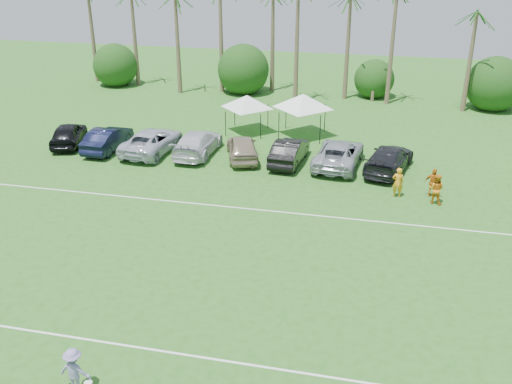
# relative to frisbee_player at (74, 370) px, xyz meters

# --- Properties ---
(field_lines) EXTENTS (80.00, 12.10, 0.01)m
(field_lines) POSITION_rel_frisbee_player_xyz_m (2.00, 8.39, -0.80)
(field_lines) COLOR white
(field_lines) RESTS_ON ground
(palm_tree_0) EXTENTS (2.40, 2.40, 8.90)m
(palm_tree_0) POSITION_rel_frisbee_player_xyz_m (-20.00, 38.39, 6.67)
(palm_tree_0) COLOR brown
(palm_tree_0) RESTS_ON ground
(palm_tree_4) EXTENTS (2.40, 2.40, 8.90)m
(palm_tree_4) POSITION_rel_frisbee_player_xyz_m (-2.00, 38.39, 6.67)
(palm_tree_4) COLOR brown
(palm_tree_4) RESTS_ON ground
(palm_tree_5) EXTENTS (2.40, 2.40, 9.90)m
(palm_tree_5) POSITION_rel_frisbee_player_xyz_m (2.00, 38.39, 7.54)
(palm_tree_5) COLOR brown
(palm_tree_5) RESTS_ON ground
(palm_tree_8) EXTENTS (2.40, 2.40, 8.90)m
(palm_tree_8) POSITION_rel_frisbee_player_xyz_m (15.00, 38.39, 6.67)
(palm_tree_8) COLOR brown
(palm_tree_8) RESTS_ON ground
(bush_tree_0) EXTENTS (4.00, 4.00, 4.00)m
(bush_tree_0) POSITION_rel_frisbee_player_xyz_m (-17.00, 39.39, 0.99)
(bush_tree_0) COLOR brown
(bush_tree_0) RESTS_ON ground
(bush_tree_1) EXTENTS (4.00, 4.00, 4.00)m
(bush_tree_1) POSITION_rel_frisbee_player_xyz_m (-4.00, 39.39, 0.99)
(bush_tree_1) COLOR brown
(bush_tree_1) RESTS_ON ground
(bush_tree_2) EXTENTS (4.00, 4.00, 4.00)m
(bush_tree_2) POSITION_rel_frisbee_player_xyz_m (8.00, 39.39, 0.99)
(bush_tree_2) COLOR brown
(bush_tree_2) RESTS_ON ground
(bush_tree_3) EXTENTS (4.00, 4.00, 4.00)m
(bush_tree_3) POSITION_rel_frisbee_player_xyz_m (18.00, 39.39, 0.99)
(bush_tree_3) COLOR brown
(bush_tree_3) RESTS_ON ground
(sideline_player_a) EXTENTS (0.67, 0.47, 1.75)m
(sideline_player_a) POSITION_rel_frisbee_player_xyz_m (10.15, 17.83, 0.06)
(sideline_player_a) COLOR orange
(sideline_player_a) RESTS_ON ground
(sideline_player_b) EXTENTS (1.00, 0.88, 1.72)m
(sideline_player_b) POSITION_rel_frisbee_player_xyz_m (12.21, 17.39, 0.05)
(sideline_player_b) COLOR orange
(sideline_player_b) RESTS_ON ground
(sideline_player_c) EXTENTS (1.07, 0.70, 1.70)m
(sideline_player_c) POSITION_rel_frisbee_player_xyz_m (12.10, 18.24, 0.04)
(sideline_player_c) COLOR #CA6E16
(sideline_player_c) RESTS_ON ground
(canopy_tent_left) EXTENTS (4.09, 4.09, 3.31)m
(canopy_tent_left) POSITION_rel_frisbee_player_xyz_m (-0.87, 27.31, 2.02)
(canopy_tent_left) COLOR black
(canopy_tent_left) RESTS_ON ground
(canopy_tent_right) EXTENTS (4.57, 4.57, 3.70)m
(canopy_tent_right) POSITION_rel_frisbee_player_xyz_m (3.30, 27.33, 2.36)
(canopy_tent_right) COLOR black
(canopy_tent_right) RESTS_ON ground
(frisbee_player) EXTENTS (1.15, 0.61, 1.62)m
(frisbee_player) POSITION_rel_frisbee_player_xyz_m (0.00, 0.00, 0.00)
(frisbee_player) COLOR #837CB0
(frisbee_player) RESTS_ON ground
(parked_car_0) EXTENTS (3.16, 5.05, 1.60)m
(parked_car_0) POSITION_rel_frisbee_player_xyz_m (-12.49, 21.74, -0.01)
(parked_car_0) COLOR black
(parked_car_0) RESTS_ON ground
(parked_car_1) EXTENTS (1.76, 4.89, 1.60)m
(parked_car_1) POSITION_rel_frisbee_player_xyz_m (-9.33, 21.37, -0.01)
(parked_car_1) COLOR black
(parked_car_1) RESTS_ON ground
(parked_car_2) EXTENTS (3.04, 5.94, 1.60)m
(parked_car_2) POSITION_rel_frisbee_player_xyz_m (-6.18, 21.61, -0.01)
(parked_car_2) COLOR silver
(parked_car_2) RESTS_ON ground
(parked_car_3) EXTENTS (2.32, 5.56, 1.60)m
(parked_car_3) POSITION_rel_frisbee_player_xyz_m (-3.02, 21.95, -0.01)
(parked_car_3) COLOR silver
(parked_car_3) RESTS_ON ground
(parked_car_4) EXTENTS (3.29, 5.07, 1.60)m
(parked_car_4) POSITION_rel_frisbee_player_xyz_m (0.14, 21.74, -0.01)
(parked_car_4) COLOR gray
(parked_car_4) RESTS_ON ground
(parked_car_5) EXTENTS (2.06, 4.98, 1.60)m
(parked_car_5) POSITION_rel_frisbee_player_xyz_m (3.30, 21.68, -0.01)
(parked_car_5) COLOR black
(parked_car_5) RESTS_ON ground
(parked_car_6) EXTENTS (3.14, 5.98, 1.60)m
(parked_car_6) POSITION_rel_frisbee_player_xyz_m (6.46, 21.91, -0.01)
(parked_car_6) COLOR #9EA4AC
(parked_car_6) RESTS_ON ground
(parked_car_7) EXTENTS (3.43, 5.89, 1.60)m
(parked_car_7) POSITION_rel_frisbee_player_xyz_m (9.61, 21.71, -0.01)
(parked_car_7) COLOR black
(parked_car_7) RESTS_ON ground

